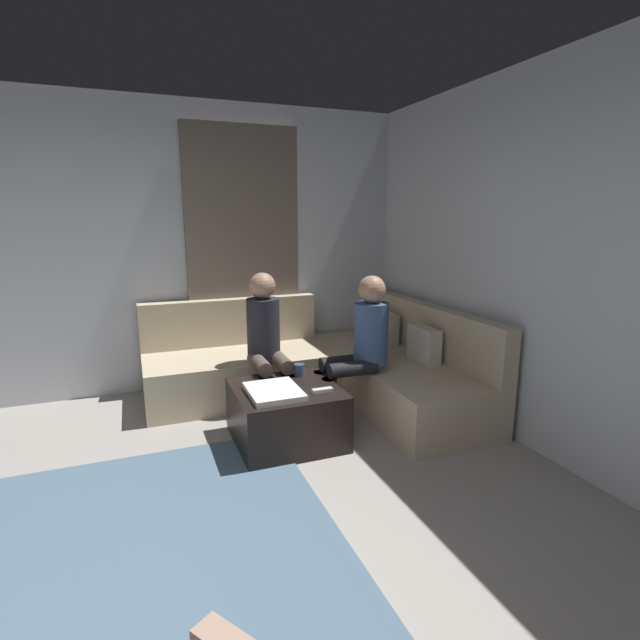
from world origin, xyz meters
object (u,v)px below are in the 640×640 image
Objects in this scene: game_remote at (322,390)px; person_on_couch_back at (360,343)px; ottoman at (286,414)px; sectional_couch at (327,369)px; coffee_mug at (299,370)px; person_on_couch_side at (267,339)px.

person_on_couch_back reaches higher than game_remote.
person_on_couch_back reaches higher than ottoman.
game_remote is (0.18, 0.22, 0.22)m from ottoman.
coffee_mug is at bearing -42.09° from sectional_couch.
game_remote is (0.40, 0.04, -0.04)m from coffee_mug.
ottoman is at bearing -129.29° from game_remote.
sectional_couch is 2.12× the size of person_on_couch_back.
coffee_mug is 0.53m from person_on_couch_back.
person_on_couch_side is at bearing -153.11° from coffee_mug.
person_on_couch_side is (0.15, -0.61, 0.38)m from sectional_couch.
ottoman is 8.00× the size of coffee_mug.
person_on_couch_side reaches higher than ottoman.
coffee_mug is 0.63× the size of game_remote.
game_remote is at bearing 5.71° from coffee_mug.
game_remote reaches higher than ottoman.
person_on_couch_side reaches higher than coffee_mug.
coffee_mug is (-0.22, 0.18, 0.26)m from ottoman.
person_on_couch_side is (-0.41, -0.66, 0.00)m from person_on_couch_back.
sectional_couch reaches higher than game_remote.
ottoman is 0.38m from coffee_mug.
sectional_couch is 0.98m from game_remote.
coffee_mug is 0.40m from game_remote.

